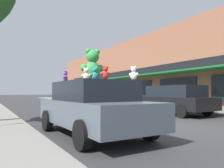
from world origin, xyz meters
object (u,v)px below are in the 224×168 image
at_px(teddy_bear_giant, 93,66).
at_px(teddy_bear_teal, 95,74).
at_px(teddy_bear_cream, 86,75).
at_px(teddy_bear_blue, 89,78).
at_px(parked_car_far_right, 119,97).
at_px(plush_art_car, 93,107).
at_px(teddy_bear_white, 133,73).
at_px(teddy_bear_purple, 65,76).
at_px(parked_car_far_center, 175,99).
at_px(teddy_bear_red, 105,73).
at_px(teddy_bear_brown, 94,77).

height_order(teddy_bear_giant, teddy_bear_teal, teddy_bear_giant).
relative_size(teddy_bear_cream, teddy_bear_teal, 0.99).
distance_m(teddy_bear_blue, parked_car_far_right, 9.93).
xyz_separation_m(plush_art_car, teddy_bear_white, (0.64, -1.09, 0.90)).
distance_m(teddy_bear_purple, parked_car_far_right, 10.64).
xyz_separation_m(teddy_bear_cream, teddy_bear_teal, (0.09, -0.35, 0.00)).
xyz_separation_m(teddy_bear_blue, parked_car_far_center, (6.06, 2.10, -0.83)).
distance_m(teddy_bear_teal, parked_car_far_right, 11.23).
bearing_deg(teddy_bear_purple, teddy_bear_white, 66.17).
height_order(plush_art_car, teddy_bear_red, teddy_bear_red).
distance_m(teddy_bear_teal, parked_car_far_center, 7.37).
bearing_deg(plush_art_car, teddy_bear_teal, -109.78).
bearing_deg(teddy_bear_purple, teddy_bear_cream, 55.89).
xyz_separation_m(teddy_bear_red, parked_car_far_right, (6.48, 9.74, -0.78)).
relative_size(teddy_bear_red, teddy_bear_purple, 0.97).
distance_m(teddy_bear_cream, teddy_bear_purple, 0.83).
bearing_deg(teddy_bear_white, teddy_bear_red, 55.97).
bearing_deg(teddy_bear_white, teddy_bear_brown, 14.14).
relative_size(teddy_bear_red, parked_car_far_right, 0.07).
height_order(teddy_bear_cream, parked_car_far_right, teddy_bear_cream).
xyz_separation_m(parked_car_far_center, parked_car_far_right, (0.00, 5.73, 0.04)).
bearing_deg(teddy_bear_red, teddy_bear_giant, -91.72).
bearing_deg(parked_car_far_center, teddy_bear_red, -148.26).
bearing_deg(teddy_bear_blue, teddy_bear_red, 77.18).
xyz_separation_m(teddy_bear_purple, teddy_bear_teal, (0.44, -1.10, 0.02)).
distance_m(teddy_bear_red, parked_car_far_right, 11.73).
relative_size(plush_art_car, teddy_bear_white, 12.12).
relative_size(teddy_bear_purple, parked_car_far_center, 0.08).
xyz_separation_m(teddy_bear_brown, teddy_bear_blue, (0.39, 1.19, 0.06)).
bearing_deg(teddy_bear_teal, parked_car_far_right, -129.59).
height_order(teddy_bear_red, teddy_bear_purple, teddy_bear_purple).
relative_size(plush_art_car, teddy_bear_giant, 4.58).
bearing_deg(teddy_bear_red, teddy_bear_teal, -82.12).
height_order(teddy_bear_giant, teddy_bear_cream, teddy_bear_giant).
bearing_deg(teddy_bear_cream, teddy_bear_blue, -82.35).
distance_m(teddy_bear_giant, teddy_bear_cream, 0.47).
relative_size(teddy_bear_giant, teddy_bear_blue, 2.81).
relative_size(teddy_bear_blue, teddy_bear_teal, 0.91).
distance_m(teddy_bear_blue, teddy_bear_teal, 1.38).
distance_m(teddy_bear_giant, teddy_bear_purple, 0.88).
bearing_deg(plush_art_car, parked_car_far_center, 23.88).
distance_m(plush_art_car, teddy_bear_white, 1.55).
distance_m(teddy_bear_brown, teddy_bear_red, 0.72).
relative_size(teddy_bear_cream, teddy_bear_white, 1.03).
relative_size(teddy_bear_brown, teddy_bear_blue, 0.64).
xyz_separation_m(teddy_bear_purple, teddy_bear_blue, (0.86, 0.21, 0.00)).
bearing_deg(teddy_bear_white, teddy_bear_blue, -20.61).
distance_m(plush_art_car, teddy_bear_brown, 0.90).
bearing_deg(teddy_bear_cream, teddy_bear_purple, -28.99).
height_order(teddy_bear_giant, parked_car_far_right, teddy_bear_giant).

